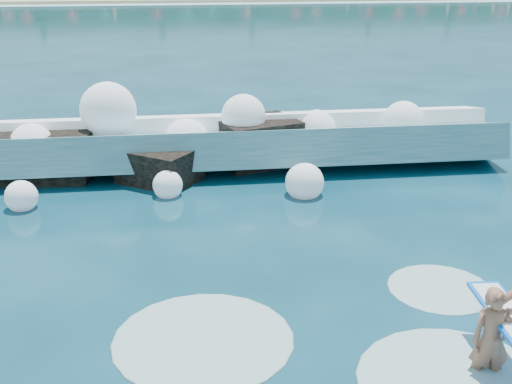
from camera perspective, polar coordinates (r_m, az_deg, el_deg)
ground at (r=10.93m, az=-6.55°, el=-9.94°), size 200.00×200.00×0.00m
wet_band at (r=76.64m, az=-7.73°, el=16.23°), size 140.00×5.00×0.08m
breaking_wave at (r=17.68m, az=-9.92°, el=3.99°), size 19.36×2.96×1.67m
rock_cluster at (r=17.32m, az=-9.81°, el=3.21°), size 8.23×3.43×1.43m
surfer_with_board at (r=9.60m, az=20.55°, el=-11.92°), size 0.93×2.80×1.57m
wave_spray at (r=17.31m, az=-12.83°, el=5.28°), size 15.04×4.03×2.49m
surf_foam at (r=9.73m, az=11.99°, el=-14.53°), size 9.15×5.60×0.14m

